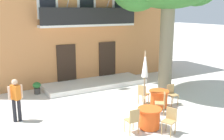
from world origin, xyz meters
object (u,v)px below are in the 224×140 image
Objects in this scene: pedestrian_near_entrance at (16,98)px; cafe_chair_middle_1 at (133,119)px; cafe_table_near_tree at (159,99)px; cafe_chair_near_tree_2 at (172,93)px; ground_planter_left at (37,87)px; cafe_chair_near_tree_0 at (143,93)px; cafe_chair_middle_0 at (147,107)px; cafe_chair_middle_2 at (170,119)px; cafe_chair_near_tree_1 at (162,102)px; cafe_umbrella at (145,72)px; cafe_table_middle at (149,118)px.

cafe_chair_middle_1 is at bearing -42.60° from pedestrian_near_entrance.
cafe_table_near_tree is 5.88m from pedestrian_near_entrance.
cafe_chair_middle_1 is at bearing -147.21° from cafe_table_near_tree.
cafe_table_near_tree is 0.95× the size of cafe_chair_near_tree_2.
cafe_chair_near_tree_2 is 1.48× the size of ground_planter_left.
cafe_chair_middle_0 is (-0.86, -1.48, 0.00)m from cafe_chair_near_tree_0.
cafe_table_near_tree is at bearing 59.42° from cafe_chair_middle_2.
cafe_chair_middle_1 is at bearing -156.12° from cafe_chair_near_tree_1.
cafe_chair_near_tree_1 is at bearing -120.54° from cafe_table_near_tree.
cafe_chair_near_tree_2 is 2.17m from cafe_chair_middle_0.
cafe_umbrella is (0.52, 0.93, 1.14)m from cafe_chair_middle_0.
cafe_umbrella reaches higher than pedestrian_near_entrance.
cafe_table_middle is at bearing -120.37° from cafe_chair_near_tree_0.
cafe_table_near_tree is at bearing -59.71° from cafe_chair_near_tree_0.
cafe_chair_near_tree_1 is 0.36× the size of cafe_umbrella.
cafe_table_near_tree is 0.95× the size of cafe_chair_middle_1.
cafe_chair_near_tree_1 is at bearing -149.09° from cafe_chair_near_tree_2.
cafe_chair_near_tree_1 is 1.48× the size of ground_planter_left.
cafe_chair_near_tree_0 is at bearing 59.68° from cafe_chair_middle_0.
cafe_chair_middle_2 is (0.36, -0.66, 0.14)m from cafe_table_middle.
ground_planter_left is at bearing 64.09° from pedestrian_near_entrance.
cafe_table_middle is 0.52× the size of pedestrian_near_entrance.
pedestrian_near_entrance is at bearing 143.71° from cafe_table_middle.
pedestrian_near_entrance is at bearing 140.53° from cafe_chair_middle_2.
cafe_chair_middle_0 is at bearing -61.09° from ground_planter_left.
cafe_umbrella is at bearing 44.60° from cafe_chair_middle_1.
ground_planter_left is at bearing 134.65° from cafe_chair_near_tree_0.
cafe_umbrella is at bearing 114.25° from cafe_chair_near_tree_1.
cafe_chair_near_tree_1 reaches higher than cafe_table_middle.
cafe_table_near_tree is 6.16m from ground_planter_left.
cafe_table_middle is 0.77m from cafe_chair_middle_0.
cafe_chair_near_tree_0 is 1.05× the size of cafe_table_middle.
cafe_chair_near_tree_1 is 1.50m from cafe_table_middle.
cafe_table_middle is at bearing 4.27° from cafe_chair_middle_1.
cafe_chair_middle_0 is 1.56m from cafe_umbrella.
cafe_chair_middle_1 is (-2.00, -0.88, 0.00)m from cafe_chair_near_tree_1.
cafe_chair_middle_1 is (-3.13, -1.56, 0.00)m from cafe_chair_near_tree_2.
cafe_chair_near_tree_1 and cafe_chair_middle_1 have the same top height.
cafe_table_middle is 1.40× the size of ground_planter_left.
cafe_table_middle is at bearing -66.81° from ground_planter_left.
ground_planter_left is at bearing 128.21° from cafe_umbrella.
cafe_chair_middle_0 and cafe_chair_middle_2 have the same top height.
cafe_chair_near_tree_2 is 1.05× the size of cafe_table_middle.
cafe_chair_middle_0 is at bearing -156.76° from cafe_chair_near_tree_2.
ground_planter_left is at bearing 126.44° from cafe_chair_near_tree_1.
cafe_chair_near_tree_1 is at bearing 33.63° from cafe_table_middle.
cafe_table_near_tree is at bearing -47.09° from ground_planter_left.
ground_planter_left is (-2.95, 5.34, -0.18)m from cafe_chair_middle_0.
cafe_chair_near_tree_0 is 1.00× the size of cafe_chair_near_tree_2.
cafe_chair_middle_0 is (-2.00, -0.86, 0.00)m from cafe_chair_near_tree_2.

